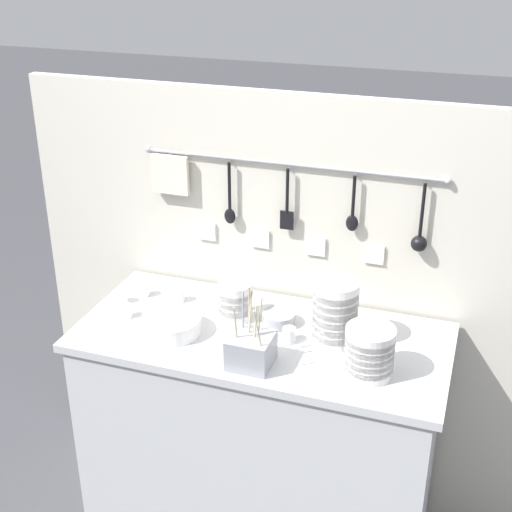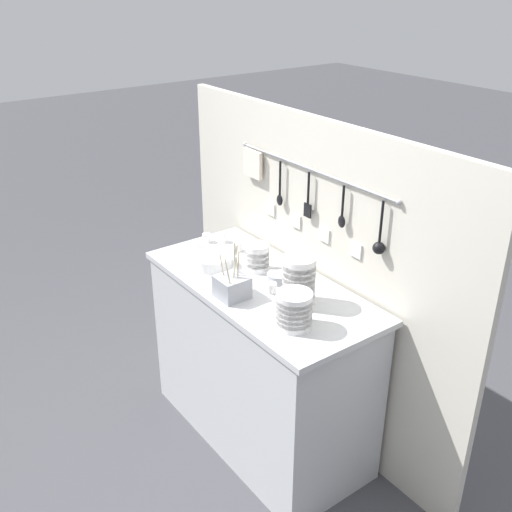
{
  "view_description": "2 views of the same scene",
  "coord_description": "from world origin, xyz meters",
  "px_view_note": "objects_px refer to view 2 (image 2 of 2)",
  "views": [
    {
      "loc": [
        0.67,
        -2.02,
        2.25
      ],
      "look_at": [
        -0.03,
        0.03,
        1.23
      ],
      "focal_mm": 50.0,
      "sensor_mm": 36.0,
      "label": 1
    },
    {
      "loc": [
        2.06,
        -1.54,
        2.35
      ],
      "look_at": [
        -0.01,
        -0.02,
        1.09
      ],
      "focal_mm": 42.0,
      "sensor_mm": 36.0,
      "label": 2
    }
  ],
  "objects_px": {
    "plate_stack": "(212,261)",
    "cup_edge_near": "(238,247)",
    "cup_edge_far": "(223,238)",
    "steel_mixing_bowl": "(279,277)",
    "cup_front_right": "(206,238)",
    "bowl_stack_back_corner": "(258,257)",
    "cutlery_caddy": "(232,286)",
    "bowl_stack_nested_right": "(294,310)",
    "cup_beside_plates": "(199,246)",
    "bowl_stack_short_front": "(299,280)",
    "cup_centre": "(272,288)"
  },
  "relations": [
    {
      "from": "bowl_stack_nested_right",
      "to": "plate_stack",
      "type": "height_order",
      "value": "bowl_stack_nested_right"
    },
    {
      "from": "bowl_stack_nested_right",
      "to": "cup_edge_near",
      "type": "xyz_separation_m",
      "value": [
        -0.77,
        0.24,
        -0.06
      ]
    },
    {
      "from": "bowl_stack_back_corner",
      "to": "steel_mixing_bowl",
      "type": "distance_m",
      "value": 0.17
    },
    {
      "from": "cutlery_caddy",
      "to": "cup_beside_plates",
      "type": "xyz_separation_m",
      "value": [
        -0.53,
        0.14,
        -0.03
      ]
    },
    {
      "from": "cup_beside_plates",
      "to": "cup_front_right",
      "type": "relative_size",
      "value": 1.0
    },
    {
      "from": "plate_stack",
      "to": "bowl_stack_short_front",
      "type": "bearing_deg",
      "value": 12.39
    },
    {
      "from": "cup_front_right",
      "to": "cup_edge_near",
      "type": "distance_m",
      "value": 0.21
    },
    {
      "from": "cutlery_caddy",
      "to": "cup_edge_far",
      "type": "height_order",
      "value": "cutlery_caddy"
    },
    {
      "from": "bowl_stack_back_corner",
      "to": "cutlery_caddy",
      "type": "distance_m",
      "value": 0.3
    },
    {
      "from": "steel_mixing_bowl",
      "to": "bowl_stack_back_corner",
      "type": "bearing_deg",
      "value": -175.76
    },
    {
      "from": "cutlery_caddy",
      "to": "cup_front_right",
      "type": "xyz_separation_m",
      "value": [
        -0.6,
        0.23,
        -0.03
      ]
    },
    {
      "from": "bowl_stack_nested_right",
      "to": "cup_edge_far",
      "type": "bearing_deg",
      "value": 165.49
    },
    {
      "from": "steel_mixing_bowl",
      "to": "cup_edge_near",
      "type": "distance_m",
      "value": 0.41
    },
    {
      "from": "cup_beside_plates",
      "to": "steel_mixing_bowl",
      "type": "bearing_deg",
      "value": 13.95
    },
    {
      "from": "bowl_stack_nested_right",
      "to": "cutlery_caddy",
      "type": "bearing_deg",
      "value": -169.24
    },
    {
      "from": "bowl_stack_short_front",
      "to": "steel_mixing_bowl",
      "type": "relative_size",
      "value": 1.97
    },
    {
      "from": "steel_mixing_bowl",
      "to": "cup_centre",
      "type": "distance_m",
      "value": 0.12
    },
    {
      "from": "bowl_stack_nested_right",
      "to": "plate_stack",
      "type": "distance_m",
      "value": 0.7
    },
    {
      "from": "cup_front_right",
      "to": "cup_centre",
      "type": "distance_m",
      "value": 0.68
    },
    {
      "from": "plate_stack",
      "to": "cup_beside_plates",
      "type": "height_order",
      "value": "plate_stack"
    },
    {
      "from": "cup_beside_plates",
      "to": "bowl_stack_nested_right",
      "type": "bearing_deg",
      "value": -4.36
    },
    {
      "from": "steel_mixing_bowl",
      "to": "cup_edge_near",
      "type": "height_order",
      "value": "cup_edge_near"
    },
    {
      "from": "bowl_stack_nested_right",
      "to": "cup_centre",
      "type": "distance_m",
      "value": 0.32
    },
    {
      "from": "bowl_stack_nested_right",
      "to": "cup_front_right",
      "type": "bearing_deg",
      "value": 170.47
    },
    {
      "from": "bowl_stack_nested_right",
      "to": "cutlery_caddy",
      "type": "distance_m",
      "value": 0.38
    },
    {
      "from": "plate_stack",
      "to": "cup_edge_near",
      "type": "relative_size",
      "value": 4.2
    },
    {
      "from": "cutlery_caddy",
      "to": "cup_front_right",
      "type": "relative_size",
      "value": 5.39
    },
    {
      "from": "cup_edge_far",
      "to": "bowl_stack_back_corner",
      "type": "bearing_deg",
      "value": -6.65
    },
    {
      "from": "cup_centre",
      "to": "cutlery_caddy",
      "type": "bearing_deg",
      "value": -113.52
    },
    {
      "from": "cup_front_right",
      "to": "bowl_stack_back_corner",
      "type": "bearing_deg",
      "value": 3.56
    },
    {
      "from": "plate_stack",
      "to": "bowl_stack_nested_right",
      "type": "bearing_deg",
      "value": -2.13
    },
    {
      "from": "bowl_stack_back_corner",
      "to": "cutlery_caddy",
      "type": "height_order",
      "value": "cutlery_caddy"
    },
    {
      "from": "cup_beside_plates",
      "to": "cup_edge_near",
      "type": "xyz_separation_m",
      "value": [
        0.13,
        0.17,
        0.0
      ]
    },
    {
      "from": "cup_edge_near",
      "to": "cup_front_right",
      "type": "bearing_deg",
      "value": -159.09
    },
    {
      "from": "bowl_stack_short_front",
      "to": "cup_beside_plates",
      "type": "distance_m",
      "value": 0.76
    },
    {
      "from": "cup_front_right",
      "to": "cup_edge_near",
      "type": "xyz_separation_m",
      "value": [
        0.2,
        0.08,
        0.0
      ]
    },
    {
      "from": "cup_beside_plates",
      "to": "cup_edge_near",
      "type": "bearing_deg",
      "value": 52.39
    },
    {
      "from": "steel_mixing_bowl",
      "to": "cup_edge_far",
      "type": "xyz_separation_m",
      "value": [
        -0.55,
        0.03,
        0.0
      ]
    },
    {
      "from": "plate_stack",
      "to": "cutlery_caddy",
      "type": "relative_size",
      "value": 0.78
    },
    {
      "from": "bowl_stack_short_front",
      "to": "cup_centre",
      "type": "bearing_deg",
      "value": -164.45
    },
    {
      "from": "cup_edge_far",
      "to": "cup_edge_near",
      "type": "distance_m",
      "value": 0.14
    },
    {
      "from": "bowl_stack_short_front",
      "to": "cup_front_right",
      "type": "xyz_separation_m",
      "value": [
        -0.82,
        0.02,
        -0.09
      ]
    },
    {
      "from": "plate_stack",
      "to": "cup_edge_near",
      "type": "distance_m",
      "value": 0.22
    },
    {
      "from": "cup_front_right",
      "to": "cup_centre",
      "type": "height_order",
      "value": "same"
    },
    {
      "from": "cup_edge_far",
      "to": "cup_front_right",
      "type": "bearing_deg",
      "value": -127.13
    },
    {
      "from": "bowl_stack_short_front",
      "to": "steel_mixing_bowl",
      "type": "xyz_separation_m",
      "value": [
        -0.21,
        0.06,
        -0.09
      ]
    },
    {
      "from": "bowl_stack_short_front",
      "to": "cutlery_caddy",
      "type": "xyz_separation_m",
      "value": [
        -0.22,
        -0.22,
        -0.06
      ]
    },
    {
      "from": "bowl_stack_nested_right",
      "to": "steel_mixing_bowl",
      "type": "height_order",
      "value": "bowl_stack_nested_right"
    },
    {
      "from": "steel_mixing_bowl",
      "to": "cup_front_right",
      "type": "height_order",
      "value": "cup_front_right"
    },
    {
      "from": "bowl_stack_nested_right",
      "to": "steel_mixing_bowl",
      "type": "relative_size",
      "value": 1.4
    }
  ]
}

